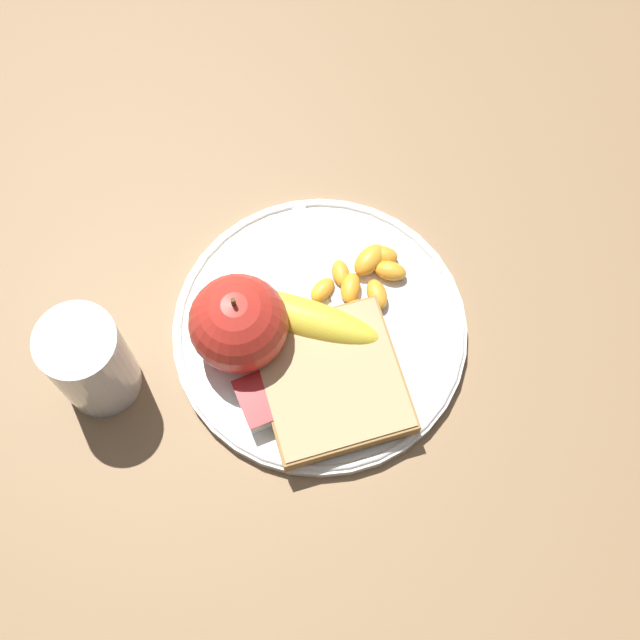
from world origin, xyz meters
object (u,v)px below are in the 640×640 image
Objects in this scene: apple at (238,324)px; bread_slice at (332,382)px; banana at (292,316)px; fork at (346,317)px; jam_packet at (262,401)px; plate at (320,330)px; juice_glass at (91,363)px.

apple reaches higher than bread_slice.
banana is 0.72× the size of fork.
fork is 4.41× the size of jam_packet.
fork is at bearing 91.75° from plate.
banana reaches higher than jam_packet.
fork is (0.03, 0.21, -0.03)m from juice_glass.
banana is at bearing -105.07° from fork.
bread_slice is (0.08, 0.18, -0.02)m from juice_glass.
jam_packet is at bearing 57.27° from juice_glass.
fork is 0.10m from jam_packet.
plate is at bearing 80.58° from juice_glass.
plate is at bearing 122.04° from jam_packet.
apple is (-0.02, -0.07, 0.05)m from plate.
plate is at bearing 167.87° from bread_slice.
banana is at bearing -124.37° from plate.
jam_packet reaches higher than fork.
juice_glass is 0.53× the size of fork.
juice_glass is (-0.03, -0.19, 0.04)m from plate.
bread_slice reaches higher than fork.
bread_slice is at bearing 83.34° from jam_packet.
juice_glass is at bearing -122.73° from jam_packet.
plate is 1.83× the size of banana.
juice_glass reaches higher than banana.
juice_glass is 0.14m from jam_packet.
bread_slice is 0.68× the size of fork.
apple is 0.66× the size of banana.
banana is 0.08m from jam_packet.
banana is at bearing 84.09° from juice_glass.
fork is at bearing 80.92° from apple.
fork is at bearing 145.69° from bread_slice.
juice_glass is at bearing -96.92° from fork.
fork is (0.01, 0.09, -0.04)m from apple.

